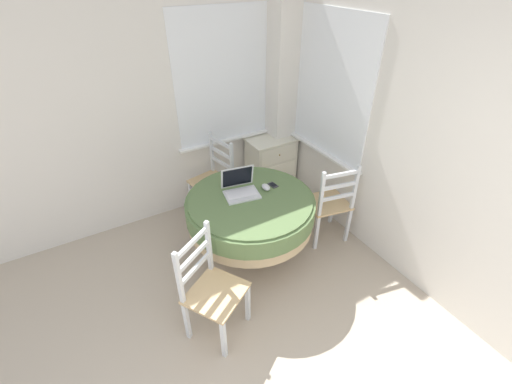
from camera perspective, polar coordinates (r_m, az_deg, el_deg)
name	(u,v)px	position (r m, az deg, el deg)	size (l,w,h in m)	color
corner_room_shell	(272,136)	(3.03, 2.72, 9.30)	(4.46, 4.98, 2.55)	silver
round_dining_table	(250,210)	(3.23, -0.96, -3.04)	(1.21, 1.21, 0.74)	#4C3D2D
laptop	(240,188)	(3.19, -2.64, 0.61)	(0.36, 0.32, 0.24)	silver
computer_mouse	(266,187)	(3.25, 1.66, 0.81)	(0.07, 0.11, 0.05)	silver
cell_phone	(273,185)	(3.32, 2.85, 1.18)	(0.07, 0.11, 0.01)	#2D2D33
dining_chair_near_back_window	(214,180)	(3.97, -7.00, 2.03)	(0.48, 0.50, 0.94)	tan
dining_chair_near_right_window	(329,204)	(3.63, 12.10, -1.96)	(0.49, 0.47, 0.94)	tan
dining_chair_camera_near	(211,289)	(2.76, -7.49, -15.81)	(0.57, 0.56, 0.94)	tan
corner_cabinet	(271,165)	(4.40, 2.45, 4.51)	(0.58, 0.40, 0.74)	silver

